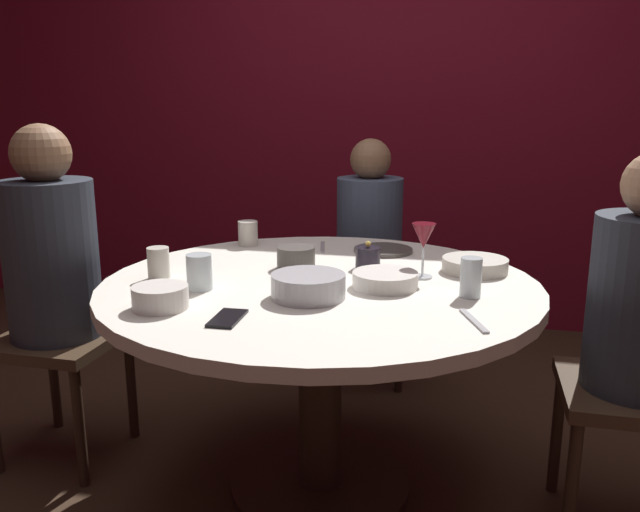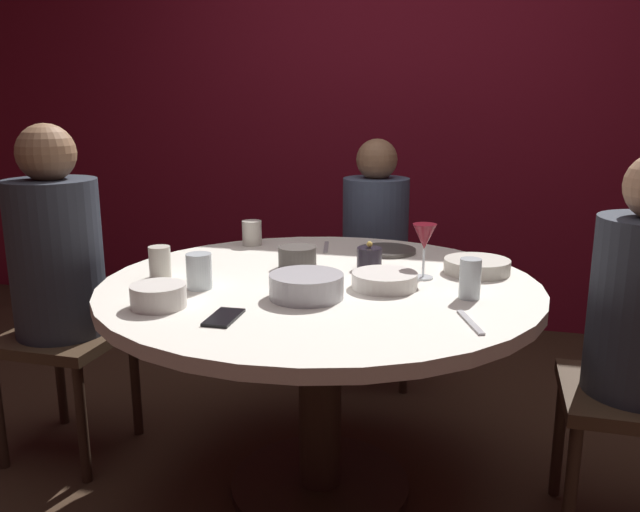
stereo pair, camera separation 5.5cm
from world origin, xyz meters
name	(u,v)px [view 2 (the right image)]	position (x,y,z in m)	size (l,w,h in m)	color
ground_plane	(320,487)	(0.00, 0.00, 0.00)	(8.00, 8.00, 0.00)	#382619
back_wall	(405,98)	(0.00, 1.88, 1.30)	(6.00, 0.10, 2.60)	maroon
dining_table	(320,325)	(0.00, 0.00, 0.58)	(1.37, 1.37, 0.73)	silver
seated_diner_left	(56,258)	(-0.96, 0.00, 0.74)	(0.40, 0.40, 1.21)	#3F2D1E
seated_diner_back	(375,232)	(0.00, 0.98, 0.70)	(0.40, 0.40, 1.12)	#3F2D1E
candle_holder	(369,258)	(0.12, 0.19, 0.77)	(0.08, 0.08, 0.09)	black
wine_glass	(424,239)	(0.31, 0.11, 0.86)	(0.08, 0.08, 0.18)	silver
dinner_plate	(386,250)	(0.14, 0.45, 0.74)	(0.22, 0.22, 0.01)	#4C4742
cell_phone	(224,317)	(-0.15, -0.42, 0.73)	(0.07, 0.14, 0.01)	black
bowl_serving_large	(306,286)	(0.01, -0.18, 0.77)	(0.21, 0.21, 0.07)	#B7B7BC
bowl_salad_center	(297,257)	(-0.12, 0.14, 0.77)	(0.13, 0.13, 0.07)	#4C4742
bowl_small_white	(385,280)	(0.21, -0.03, 0.75)	(0.20, 0.20, 0.05)	silver
bowl_sauce_side	(159,296)	(-0.36, -0.37, 0.76)	(0.15, 0.15, 0.06)	silver
bowl_rice_portion	(477,266)	(0.47, 0.23, 0.75)	(0.21, 0.21, 0.05)	beige
cup_near_candle	(252,233)	(-0.39, 0.43, 0.78)	(0.08, 0.08, 0.10)	beige
cup_by_left_diner	(470,279)	(0.46, -0.07, 0.79)	(0.06, 0.06, 0.12)	silver
cup_by_right_diner	(160,262)	(-0.50, -0.09, 0.78)	(0.07, 0.07, 0.10)	beige
cup_center_front	(199,271)	(-0.33, -0.17, 0.78)	(0.08, 0.08, 0.11)	silver
fork_near_plate	(470,322)	(0.47, -0.29, 0.73)	(0.02, 0.18, 0.01)	#B7B7BC
knife_near_plate	(326,247)	(-0.10, 0.46, 0.73)	(0.02, 0.18, 0.01)	#B7B7BC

